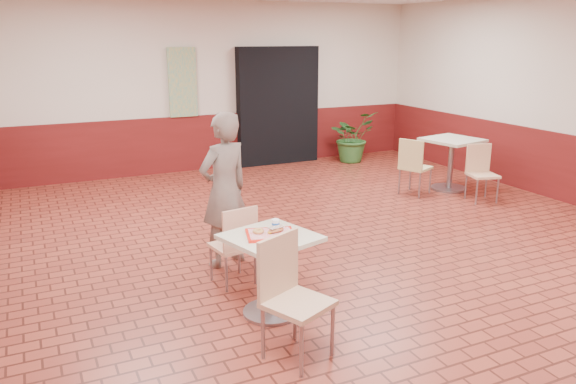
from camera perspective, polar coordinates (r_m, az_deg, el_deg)
name	(u,v)px	position (r m, az deg, el deg)	size (l,w,h in m)	color
room_shell	(365,125)	(5.86, 7.80, 6.73)	(8.01, 10.01, 3.01)	maroon
wainscot_band	(361,218)	(6.09, 7.46, -2.59)	(8.00, 10.00, 1.00)	#581210
corridor_doorway	(278,106)	(10.75, -1.03, 8.71)	(1.60, 0.22, 2.20)	black
promo_poster	(183,82)	(10.16, -10.66, 10.89)	(0.50, 0.03, 1.20)	gray
main_table	(271,262)	(4.91, -1.77, -7.08)	(0.70, 0.70, 0.73)	beige
chair_main_front	(290,291)	(4.30, 0.20, -10.02)	(0.58, 0.58, 0.95)	tan
chair_main_back	(236,242)	(5.51, -5.34, -5.03)	(0.43, 0.43, 0.81)	#E7AF8B
customer	(224,190)	(5.92, -6.48, 0.18)	(0.60, 0.40, 1.65)	#706157
serving_tray	(270,234)	(4.82, -1.79, -4.32)	(0.41, 0.32, 0.03)	red
ring_donut	(258,231)	(4.82, -3.04, -3.98)	(0.10, 0.10, 0.03)	tan
long_john_donut	(276,230)	(4.82, -1.25, -3.85)	(0.17, 0.11, 0.05)	#B36234
paper_cup	(276,224)	(4.90, -1.26, -3.27)	(0.07, 0.07, 0.09)	white
second_table	(451,155)	(9.30, 16.26, 3.59)	(0.78, 0.78, 0.82)	beige
chair_second_left	(414,164)	(8.84, 12.64, 2.82)	(0.54, 0.54, 0.88)	#DDCF84
chair_second_front	(481,169)	(8.85, 19.00, 2.18)	(0.47, 0.47, 0.83)	#E8B98B
potted_plant	(352,137)	(11.05, 6.52, 5.61)	(0.88, 0.77, 0.98)	#2A5C25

